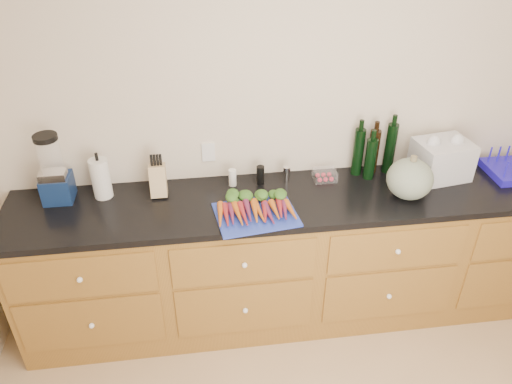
{
  "coord_description": "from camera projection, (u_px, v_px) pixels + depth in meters",
  "views": [
    {
      "loc": [
        -0.67,
        -1.13,
        2.59
      ],
      "look_at": [
        -0.36,
        1.2,
        1.06
      ],
      "focal_mm": 35.0,
      "sensor_mm": 36.0,
      "label": 1
    }
  ],
  "objects": [
    {
      "name": "squash",
      "position": [
        410.0,
        179.0,
        2.92
      ],
      "size": [
        0.27,
        0.27,
        0.24
      ],
      "primitive_type": "ellipsoid",
      "color": "slate",
      "rests_on": "countertop"
    },
    {
      "name": "grocery_bag",
      "position": [
        441.0,
        159.0,
        3.13
      ],
      "size": [
        0.36,
        0.31,
        0.24
      ],
      "primitive_type": null,
      "rotation": [
        0.0,
        0.0,
        0.15
      ],
      "color": "white",
      "rests_on": "countertop"
    },
    {
      "name": "canister_chrome",
      "position": [
        287.0,
        174.0,
        3.1
      ],
      "size": [
        0.05,
        0.05,
        0.1
      ],
      "primitive_type": "cylinder",
      "color": "silver",
      "rests_on": "countertop"
    },
    {
      "name": "cutting_board",
      "position": [
        256.0,
        215.0,
        2.82
      ],
      "size": [
        0.49,
        0.39,
        0.01
      ],
      "primitive_type": "cube",
      "rotation": [
        0.0,
        0.0,
        0.13
      ],
      "color": "#2339AD",
      "rests_on": "countertop"
    },
    {
      "name": "carrots",
      "position": [
        255.0,
        207.0,
        2.83
      ],
      "size": [
        0.44,
        0.3,
        0.06
      ],
      "color": "#C75D17",
      "rests_on": "cutting_board"
    },
    {
      "name": "cabinets",
      "position": [
        308.0,
        258.0,
        3.26
      ],
      "size": [
        3.6,
        0.64,
        0.9
      ],
      "color": "brown",
      "rests_on": "ground"
    },
    {
      "name": "bottles",
      "position": [
        373.0,
        152.0,
        3.14
      ],
      "size": [
        0.28,
        0.14,
        0.33
      ],
      "color": "black",
      "rests_on": "countertop"
    },
    {
      "name": "tomato_box",
      "position": [
        325.0,
        175.0,
        3.13
      ],
      "size": [
        0.14,
        0.11,
        0.07
      ],
      "primitive_type": "cube",
      "color": "white",
      "rests_on": "countertop"
    },
    {
      "name": "grinder_pepper",
      "position": [
        260.0,
        175.0,
        3.08
      ],
      "size": [
        0.05,
        0.05,
        0.12
      ],
      "primitive_type": "cylinder",
      "color": "black",
      "rests_on": "countertop"
    },
    {
      "name": "paper_towel",
      "position": [
        101.0,
        178.0,
        2.93
      ],
      "size": [
        0.11,
        0.11,
        0.25
      ],
      "primitive_type": "cylinder",
      "color": "silver",
      "rests_on": "countertop"
    },
    {
      "name": "grinder_salt",
      "position": [
        233.0,
        178.0,
        3.07
      ],
      "size": [
        0.05,
        0.05,
        0.11
      ],
      "primitive_type": "cylinder",
      "color": "white",
      "rests_on": "countertop"
    },
    {
      "name": "blender_appliance",
      "position": [
        54.0,
        172.0,
        2.86
      ],
      "size": [
        0.17,
        0.17,
        0.42
      ],
      "color": "#10234C",
      "rests_on": "countertop"
    },
    {
      "name": "wall_back",
      "position": [
        304.0,
        118.0,
        3.07
      ],
      "size": [
        4.1,
        0.05,
        2.6
      ],
      "primitive_type": "cube",
      "color": "beige",
      "rests_on": "ground"
    },
    {
      "name": "knife_block",
      "position": [
        158.0,
        180.0,
        2.96
      ],
      "size": [
        0.1,
        0.1,
        0.19
      ],
      "primitive_type": "cube",
      "color": "tan",
      "rests_on": "countertop"
    },
    {
      "name": "countertop",
      "position": [
        312.0,
        198.0,
        3.01
      ],
      "size": [
        3.64,
        0.62,
        0.04
      ],
      "primitive_type": "cube",
      "color": "black",
      "rests_on": "cabinets"
    }
  ]
}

